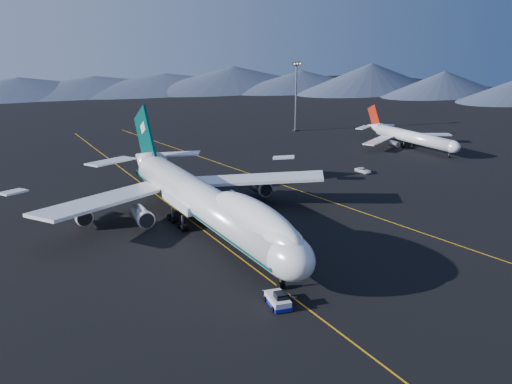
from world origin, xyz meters
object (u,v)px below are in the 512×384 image
second_jet (410,137)px  service_van (363,170)px  pushback_tug (278,301)px  boeing_747 (204,201)px  floodlight_mast (296,96)px

second_jet → service_van: 36.24m
pushback_tug → boeing_747: bearing=95.1°
service_van → floodlight_mast: floodlight_mast is taller
second_jet → pushback_tug: bearing=-135.0°
second_jet → boeing_747: bearing=-149.1°
boeing_747 → service_van: 56.21m
second_jet → service_van: (-31.77, -17.22, -2.75)m
pushback_tug → service_van: bearing=52.9°
boeing_747 → second_jet: size_ratio=1.84×
boeing_747 → floodlight_mast: 104.22m
boeing_747 → pushback_tug: boeing_747 is taller
pushback_tug → second_jet: size_ratio=0.13×
pushback_tug → floodlight_mast: 130.70m
boeing_747 → floodlight_mast: size_ratio=3.05×
boeing_747 → pushback_tug: (-3.00, -30.67, -5.16)m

